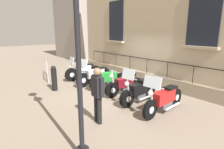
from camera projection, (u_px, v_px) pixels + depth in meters
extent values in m
plane|color=gray|center=(119.00, 91.00, 8.20)|extent=(60.00, 60.00, 0.00)
cube|color=tan|center=(155.00, 19.00, 8.83)|extent=(0.60, 11.40, 6.35)
cube|color=gray|center=(147.00, 78.00, 9.27)|extent=(0.20, 11.40, 0.54)
cube|color=black|center=(204.00, 16.00, 6.74)|extent=(0.06, 1.21, 2.21)
cube|color=tan|center=(199.00, 48.00, 6.96)|extent=(0.24, 1.41, 0.10)
cube|color=black|center=(116.00, 21.00, 10.55)|extent=(0.06, 1.21, 2.21)
cube|color=tan|center=(115.00, 42.00, 10.77)|extent=(0.24, 1.41, 0.10)
cube|color=black|center=(147.00, 59.00, 9.02)|extent=(0.03, 9.57, 0.03)
cylinder|color=black|center=(94.00, 56.00, 12.74)|extent=(0.02, 0.02, 0.71)
cylinder|color=black|center=(104.00, 58.00, 11.83)|extent=(0.02, 0.02, 0.71)
cylinder|color=black|center=(116.00, 60.00, 10.92)|extent=(0.02, 0.02, 0.71)
cylinder|color=black|center=(130.00, 63.00, 10.01)|extent=(0.02, 0.02, 0.71)
cylinder|color=black|center=(147.00, 66.00, 9.10)|extent=(0.02, 0.02, 0.71)
cylinder|color=black|center=(167.00, 70.00, 8.19)|extent=(0.02, 0.02, 0.71)
cylinder|color=black|center=(193.00, 75.00, 7.29)|extent=(0.02, 0.02, 0.71)
cylinder|color=black|center=(72.00, 75.00, 9.68)|extent=(0.71, 0.22, 0.70)
cylinder|color=silver|center=(72.00, 75.00, 9.68)|extent=(0.26, 0.18, 0.24)
cylinder|color=black|center=(96.00, 72.00, 10.38)|extent=(0.71, 0.22, 0.70)
cylinder|color=silver|center=(96.00, 72.00, 10.38)|extent=(0.26, 0.18, 0.24)
cube|color=silver|center=(83.00, 69.00, 9.95)|extent=(0.87, 0.41, 0.39)
cube|color=#4C4C51|center=(85.00, 74.00, 10.07)|extent=(0.53, 0.30, 0.24)
cube|color=black|center=(89.00, 65.00, 10.08)|extent=(0.50, 0.33, 0.10)
cylinder|color=silver|center=(72.00, 69.00, 9.64)|extent=(0.17, 0.08, 0.62)
cylinder|color=silver|center=(73.00, 63.00, 9.59)|extent=(0.12, 0.65, 0.04)
sphere|color=white|center=(71.00, 67.00, 9.57)|extent=(0.16, 0.16, 0.16)
cylinder|color=silver|center=(89.00, 76.00, 10.04)|extent=(0.75, 0.18, 0.08)
cube|color=silver|center=(72.00, 60.00, 9.53)|extent=(0.19, 0.55, 0.36)
cylinder|color=black|center=(83.00, 80.00, 8.63)|extent=(0.69, 0.18, 0.69)
cylinder|color=silver|center=(83.00, 80.00, 8.63)|extent=(0.25, 0.16, 0.24)
cylinder|color=black|center=(107.00, 75.00, 9.66)|extent=(0.69, 0.18, 0.69)
cylinder|color=silver|center=(107.00, 75.00, 9.66)|extent=(0.25, 0.16, 0.24)
cube|color=#B2B2BC|center=(95.00, 73.00, 9.06)|extent=(1.02, 0.43, 0.37)
cube|color=#4C4C51|center=(96.00, 78.00, 9.19)|extent=(0.62, 0.32, 0.24)
cube|color=black|center=(101.00, 68.00, 9.28)|extent=(0.58, 0.35, 0.10)
cylinder|color=silver|center=(84.00, 73.00, 8.58)|extent=(0.16, 0.07, 0.68)
cylinder|color=silver|center=(84.00, 66.00, 8.54)|extent=(0.10, 0.75, 0.04)
sphere|color=white|center=(82.00, 70.00, 8.50)|extent=(0.16, 0.16, 0.16)
cylinder|color=silver|center=(102.00, 80.00, 9.22)|extent=(0.90, 0.16, 0.08)
cube|color=silver|center=(83.00, 63.00, 8.47)|extent=(0.18, 0.62, 0.36)
cylinder|color=black|center=(96.00, 83.00, 8.17)|extent=(0.68, 0.27, 0.68)
cylinder|color=silver|center=(96.00, 83.00, 8.17)|extent=(0.26, 0.19, 0.24)
cylinder|color=black|center=(121.00, 80.00, 8.70)|extent=(0.68, 0.27, 0.68)
cylinder|color=silver|center=(121.00, 80.00, 8.70)|extent=(0.26, 0.19, 0.24)
cube|color=#1E842D|center=(108.00, 77.00, 8.36)|extent=(0.81, 0.49, 0.39)
cube|color=#4C4C51|center=(110.00, 82.00, 8.46)|extent=(0.50, 0.36, 0.24)
cube|color=black|center=(114.00, 73.00, 8.46)|extent=(0.48, 0.38, 0.10)
cylinder|color=silver|center=(97.00, 77.00, 8.12)|extent=(0.17, 0.09, 0.60)
cylinder|color=silver|center=(98.00, 70.00, 8.07)|extent=(0.20, 0.70, 0.04)
sphere|color=white|center=(96.00, 74.00, 8.06)|extent=(0.16, 0.16, 0.16)
cylinder|color=silver|center=(115.00, 85.00, 8.39)|extent=(0.68, 0.23, 0.08)
cylinder|color=black|center=(112.00, 90.00, 7.33)|extent=(0.62, 0.19, 0.61)
cylinder|color=silver|center=(112.00, 90.00, 7.33)|extent=(0.22, 0.19, 0.21)
cylinder|color=black|center=(137.00, 84.00, 8.08)|extent=(0.62, 0.19, 0.61)
cylinder|color=silver|center=(137.00, 84.00, 8.08)|extent=(0.22, 0.19, 0.21)
cube|color=maroon|center=(124.00, 82.00, 7.63)|extent=(0.81, 0.35, 0.36)
cube|color=#4C4C51|center=(126.00, 88.00, 7.74)|extent=(0.49, 0.27, 0.21)
cube|color=black|center=(130.00, 75.00, 7.75)|extent=(0.46, 0.30, 0.10)
cylinder|color=silver|center=(113.00, 81.00, 7.27)|extent=(0.16, 0.07, 0.76)
cylinder|color=silver|center=(114.00, 71.00, 7.21)|extent=(0.08, 0.67, 0.04)
sphere|color=white|center=(111.00, 76.00, 7.19)|extent=(0.16, 0.16, 0.16)
cylinder|color=silver|center=(131.00, 90.00, 7.72)|extent=(0.71, 0.12, 0.08)
cylinder|color=black|center=(127.00, 99.00, 6.38)|extent=(0.62, 0.20, 0.61)
cylinder|color=silver|center=(127.00, 99.00, 6.38)|extent=(0.23, 0.19, 0.21)
cylinder|color=black|center=(149.00, 91.00, 7.22)|extent=(0.62, 0.20, 0.61)
cylinder|color=silver|center=(149.00, 91.00, 7.22)|extent=(0.23, 0.19, 0.21)
cube|color=black|center=(138.00, 89.00, 6.72)|extent=(0.79, 0.34, 0.38)
cube|color=#4C4C51|center=(140.00, 95.00, 6.84)|extent=(0.48, 0.26, 0.21)
cube|color=black|center=(144.00, 81.00, 6.87)|extent=(0.45, 0.29, 0.10)
cylinder|color=silver|center=(128.00, 88.00, 6.33)|extent=(0.16, 0.07, 0.73)
cylinder|color=silver|center=(129.00, 78.00, 6.28)|extent=(0.08, 0.63, 0.04)
sphere|color=white|center=(127.00, 84.00, 6.24)|extent=(0.16, 0.16, 0.16)
cylinder|color=silver|center=(145.00, 98.00, 6.85)|extent=(0.70, 0.13, 0.08)
cube|color=silver|center=(128.00, 74.00, 6.21)|extent=(0.16, 0.52, 0.36)
cylinder|color=black|center=(150.00, 110.00, 5.48)|extent=(0.63, 0.15, 0.63)
cylinder|color=silver|center=(150.00, 110.00, 5.48)|extent=(0.23, 0.14, 0.22)
cylinder|color=black|center=(176.00, 97.00, 6.51)|extent=(0.63, 0.15, 0.63)
cylinder|color=silver|center=(176.00, 97.00, 6.51)|extent=(0.23, 0.14, 0.22)
cube|color=red|center=(164.00, 97.00, 5.91)|extent=(0.97, 0.39, 0.38)
cube|color=#4C4C51|center=(165.00, 103.00, 6.03)|extent=(0.59, 0.30, 0.22)
cube|color=black|center=(170.00, 88.00, 6.11)|extent=(0.55, 0.33, 0.10)
cylinder|color=silver|center=(152.00, 98.00, 5.43)|extent=(0.16, 0.07, 0.71)
cylinder|color=silver|center=(153.00, 86.00, 5.38)|extent=(0.09, 0.70, 0.04)
sphere|color=white|center=(151.00, 93.00, 5.35)|extent=(0.16, 0.16, 0.16)
cylinder|color=silver|center=(172.00, 106.00, 6.06)|extent=(0.86, 0.15, 0.08)
cube|color=silver|center=(152.00, 82.00, 5.31)|extent=(0.17, 0.58, 0.36)
cylinder|color=black|center=(78.00, 47.00, 3.31)|extent=(0.10, 0.10, 4.65)
cylinder|color=#B7B7BF|center=(47.00, 66.00, 11.18)|extent=(0.05, 0.05, 1.05)
cylinder|color=#B7B7BF|center=(47.00, 73.00, 9.35)|extent=(0.05, 0.05, 1.05)
cylinder|color=#B7B7BF|center=(46.00, 60.00, 10.15)|extent=(0.67, 1.92, 0.04)
cylinder|color=#B7B7BF|center=(48.00, 75.00, 10.36)|extent=(0.67, 1.92, 0.04)
cylinder|color=#B7B7BF|center=(47.00, 66.00, 10.80)|extent=(0.02, 0.02, 0.87)
cylinder|color=#B7B7BF|center=(47.00, 67.00, 10.43)|extent=(0.02, 0.02, 0.87)
cylinder|color=#B7B7BF|center=(47.00, 68.00, 10.07)|extent=(0.02, 0.02, 0.87)
cylinder|color=#B7B7BF|center=(47.00, 70.00, 9.70)|extent=(0.02, 0.02, 0.87)
cylinder|color=black|center=(54.00, 80.00, 8.15)|extent=(0.24, 0.24, 0.97)
sphere|color=black|center=(53.00, 68.00, 8.03)|extent=(0.21, 0.21, 0.21)
cylinder|color=black|center=(99.00, 111.00, 5.21)|extent=(0.14, 0.14, 0.80)
cylinder|color=black|center=(97.00, 109.00, 5.34)|extent=(0.14, 0.14, 0.80)
cube|color=black|center=(98.00, 87.00, 5.11)|extent=(0.25, 0.38, 0.57)
sphere|color=#8C664C|center=(97.00, 72.00, 5.01)|extent=(0.22, 0.22, 0.22)
cylinder|color=black|center=(102.00, 88.00, 4.93)|extent=(0.09, 0.09, 0.54)
cylinder|color=black|center=(94.00, 84.00, 5.28)|extent=(0.09, 0.09, 0.54)
cube|color=gray|center=(90.00, 26.00, 18.44)|extent=(5.36, 4.91, 6.19)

